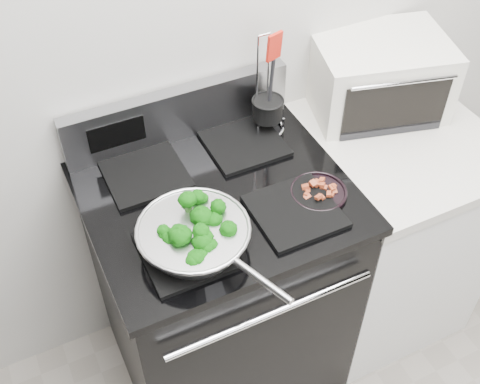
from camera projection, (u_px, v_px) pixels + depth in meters
back_wall at (258, 0)px, 1.83m from camera, size 4.00×0.02×2.70m
gas_range at (221, 284)px, 2.14m from camera, size 0.79×0.69×1.13m
counter at (380, 227)px, 2.36m from camera, size 0.62×0.68×0.92m
skillet at (194, 235)px, 1.62m from camera, size 0.31×0.48×0.07m
broccoli_pile at (193, 231)px, 1.61m from camera, size 0.25×0.25×0.09m
bacon_plate at (319, 190)px, 1.79m from camera, size 0.17×0.17×0.04m
utensil_holder at (267, 114)px, 1.98m from camera, size 0.12×0.12×0.37m
toaster_oven at (378, 75)px, 2.08m from camera, size 0.52×0.44×0.26m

